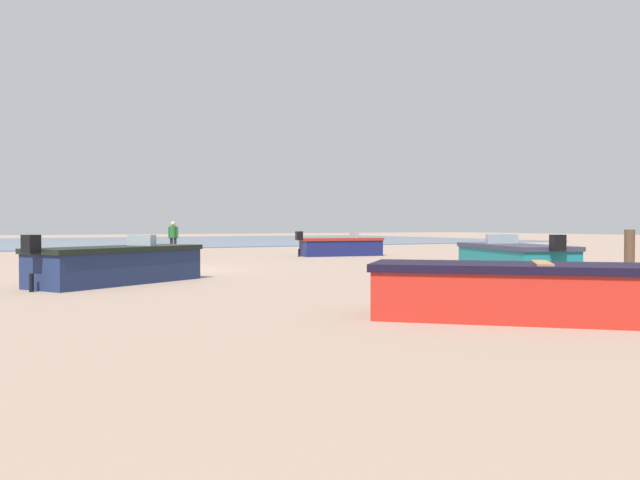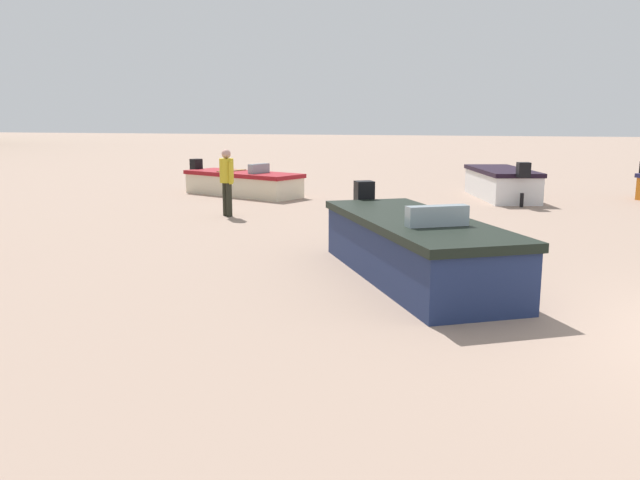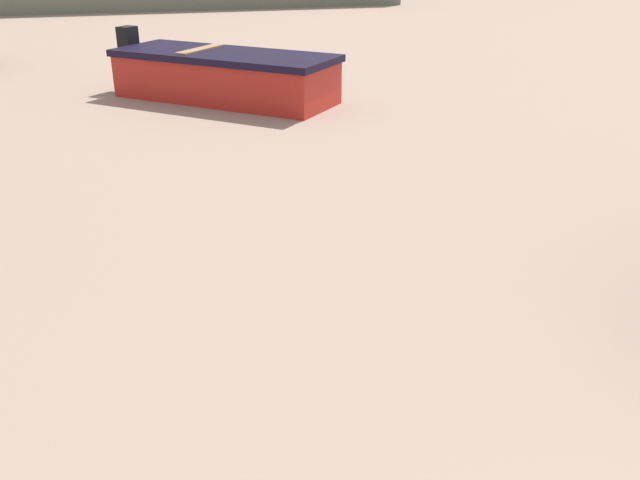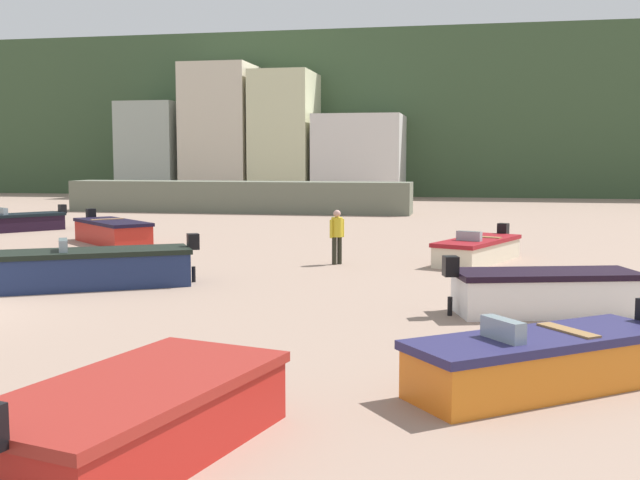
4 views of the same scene
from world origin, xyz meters
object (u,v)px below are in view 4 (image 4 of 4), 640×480
boat_red_4 (112,232)px  boat_black_1 (18,222)px  boat_cream_0 (478,250)px  boat_white_2 (544,292)px  boat_navy_8 (97,268)px  beach_walker_distant (337,232)px  boat_red_6 (135,418)px  boat_orange_3 (542,361)px

boat_red_4 → boat_black_1: bearing=-78.9°
boat_cream_0 → boat_black_1: (-19.47, 6.41, 0.01)m
boat_black_1 → boat_white_2: size_ratio=0.96×
boat_red_4 → boat_navy_8: (4.08, -9.05, 0.03)m
boat_black_1 → beach_walker_distant: bearing=-170.0°
boat_cream_0 → boat_red_6: size_ratio=1.04×
boat_orange_3 → boat_black_1: bearing=8.4°
boat_red_6 → boat_orange_3: bearing=50.7°
boat_white_2 → boat_navy_8: size_ratio=0.87×
boat_red_4 → beach_walker_distant: size_ratio=2.50×
boat_red_4 → beach_walker_distant: beach_walker_distant is taller
boat_red_6 → boat_navy_8: boat_navy_8 is taller
boat_cream_0 → boat_red_6: bearing=100.1°
boat_navy_8 → boat_cream_0: bearing=-84.8°
boat_black_1 → boat_red_4: size_ratio=0.95×
boat_navy_8 → boat_black_1: bearing=9.0°
boat_red_4 → boat_navy_8: 9.93m
boat_orange_3 → beach_walker_distant: beach_walker_distant is taller
boat_red_4 → boat_navy_8: bearing=66.5°
boat_cream_0 → boat_orange_3: (0.82, -13.10, 0.03)m
boat_red_6 → boat_white_2: bearing=74.7°
boat_white_2 → boat_red_6: (-4.88, -8.66, -0.04)m
boat_black_1 → boat_orange_3: bearing=172.6°
boat_orange_3 → boat_red_4: bearing=4.0°
boat_orange_3 → boat_navy_8: boat_navy_8 is taller
boat_red_4 → boat_cream_0: bearing=121.0°
boat_black_1 → boat_red_4: (6.25, -3.78, 0.05)m
beach_walker_distant → boat_orange_3: bearing=-117.0°
boat_cream_0 → boat_white_2: boat_white_2 is taller
boat_cream_0 → beach_walker_distant: bearing=39.4°
boat_navy_8 → boat_red_6: bearing=179.4°
boat_navy_8 → beach_walker_distant: 7.22m
boat_cream_0 → boat_orange_3: bearing=116.0°
boat_white_2 → boat_red_6: size_ratio=0.99×
boat_cream_0 → boat_red_6: boat_red_6 is taller
beach_walker_distant → boat_white_2: bearing=-99.6°
boat_red_4 → beach_walker_distant: bearing=109.2°
boat_orange_3 → boat_red_6: bearing=88.9°
boat_orange_3 → boat_navy_8: size_ratio=0.83×
boat_cream_0 → boat_red_4: (-13.22, 2.63, 0.06)m
boat_cream_0 → boat_red_4: bearing=11.1°
boat_black_1 → beach_walker_distant: size_ratio=2.39×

